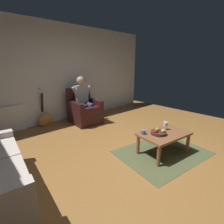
# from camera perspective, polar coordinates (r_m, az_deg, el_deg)

# --- Properties ---
(ground_plane) EXTENTS (7.10, 7.10, 0.00)m
(ground_plane) POSITION_cam_1_polar(r_m,az_deg,el_deg) (3.15, 11.53, -14.90)
(ground_plane) COLOR olive
(wall_back) EXTENTS (6.16, 0.06, 2.68)m
(wall_back) POSITION_cam_1_polar(r_m,az_deg,el_deg) (5.07, -16.38, 12.48)
(wall_back) COLOR silver
(wall_back) RESTS_ON ground
(rug) EXTENTS (1.76, 1.39, 0.01)m
(rug) POSITION_cam_1_polar(r_m,az_deg,el_deg) (3.36, 16.89, -13.13)
(rug) COLOR #4C5332
(rug) RESTS_ON ground
(armchair) EXTENTS (0.77, 0.85, 0.96)m
(armchair) POSITION_cam_1_polar(r_m,az_deg,el_deg) (4.76, -9.44, 0.34)
(armchair) COLOR #341617
(armchair) RESTS_ON ground
(person_seated) EXTENTS (0.62, 0.61, 1.28)m
(person_seated) POSITION_cam_1_polar(r_m,az_deg,el_deg) (4.69, -9.72, 4.60)
(person_seated) COLOR #979A9F
(person_seated) RESTS_ON ground
(coffee_table) EXTENTS (0.98, 0.70, 0.40)m
(coffee_table) POSITION_cam_1_polar(r_m,az_deg,el_deg) (3.21, 17.38, -7.84)
(coffee_table) COLOR brown
(coffee_table) RESTS_ON ground
(guitar) EXTENTS (0.36, 0.34, 1.02)m
(guitar) POSITION_cam_1_polar(r_m,az_deg,el_deg) (4.80, -21.93, -1.86)
(guitar) COLOR #B98544
(guitar) RESTS_ON ground
(radiator) EXTENTS (0.68, 0.06, 0.65)m
(radiator) POSITION_cam_1_polar(r_m,az_deg,el_deg) (4.71, -31.74, -2.17)
(radiator) COLOR white
(radiator) RESTS_ON ground
(wine_glass_near) EXTENTS (0.08, 0.08, 0.15)m
(wine_glass_near) POSITION_cam_1_polar(r_m,az_deg,el_deg) (3.32, 17.86, -4.17)
(wine_glass_near) COLOR silver
(wine_glass_near) RESTS_ON coffee_table
(fruit_bowl) EXTENTS (0.28, 0.28, 0.11)m
(fruit_bowl) POSITION_cam_1_polar(r_m,az_deg,el_deg) (3.09, 15.69, -6.75)
(fruit_bowl) COLOR #412420
(fruit_bowl) RESTS_ON coffee_table
(candle_jar) EXTENTS (0.09, 0.09, 0.07)m
(candle_jar) POSITION_cam_1_polar(r_m,az_deg,el_deg) (3.04, 10.63, -6.78)
(candle_jar) COLOR slate
(candle_jar) RESTS_ON coffee_table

